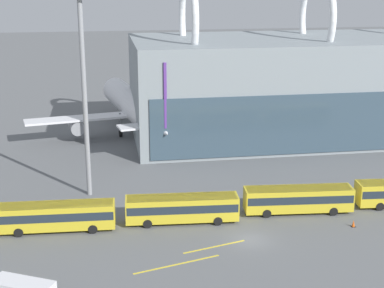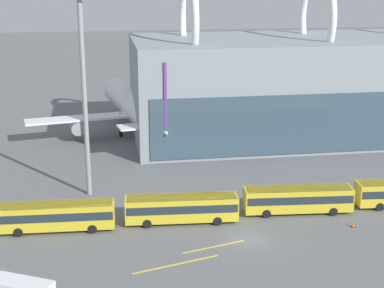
{
  "view_description": "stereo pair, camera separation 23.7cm",
  "coord_description": "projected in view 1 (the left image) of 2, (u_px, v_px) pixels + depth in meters",
  "views": [
    {
      "loc": [
        -14.92,
        -54.57,
        27.28
      ],
      "look_at": [
        -2.56,
        22.4,
        4.0
      ],
      "focal_mm": 55.0,
      "sensor_mm": 36.0,
      "label": 1
    },
    {
      "loc": [
        -14.69,
        -54.61,
        27.28
      ],
      "look_at": [
        -2.56,
        22.4,
        4.0
      ],
      "focal_mm": 55.0,
      "sensor_mm": 36.0,
      "label": 2
    }
  ],
  "objects": [
    {
      "name": "lane_stripe_0",
      "position": [
        177.0,
        264.0,
        56.5
      ],
      "size": [
        8.72,
        2.66,
        0.01
      ],
      "primitive_type": "cube",
      "rotation": [
        0.0,
        0.0,
        0.27
      ],
      "color": "yellow",
      "rests_on": "ground_plane"
    },
    {
      "name": "ground_plane",
      "position": [
        250.0,
        240.0,
        61.7
      ],
      "size": [
        440.0,
        440.0,
        0.0
      ],
      "primitive_type": "plane",
      "color": "slate"
    },
    {
      "name": "airliner_at_gate_far",
      "position": [
        383.0,
        85.0,
        116.31
      ],
      "size": [
        42.51,
        40.35,
        14.21
      ],
      "rotation": [
        0.0,
        0.0,
        1.62
      ],
      "color": "silver",
      "rests_on": "ground_plane"
    },
    {
      "name": "shuttle_bus_3",
      "position": [
        298.0,
        198.0,
        68.05
      ],
      "size": [
        12.71,
        3.59,
        3.04
      ],
      "rotation": [
        0.0,
        0.0,
        -0.08
      ],
      "color": "gold",
      "rests_on": "ground_plane"
    },
    {
      "name": "shuttle_bus_1",
      "position": [
        56.0,
        215.0,
        63.35
      ],
      "size": [
        12.65,
        3.23,
        3.04
      ],
      "rotation": [
        0.0,
        0.0,
        -0.05
      ],
      "color": "gold",
      "rests_on": "ground_plane"
    },
    {
      "name": "airliner_at_gate_near",
      "position": [
        137.0,
        108.0,
        99.81
      ],
      "size": [
        37.38,
        36.85,
        14.78
      ],
      "rotation": [
        0.0,
        0.0,
        1.75
      ],
      "color": "white",
      "rests_on": "ground_plane"
    },
    {
      "name": "shuttle_bus_2",
      "position": [
        182.0,
        207.0,
        65.43
      ],
      "size": [
        12.68,
        3.43,
        3.04
      ],
      "rotation": [
        0.0,
        0.0,
        -0.07
      ],
      "color": "gold",
      "rests_on": "ground_plane"
    },
    {
      "name": "floodlight_mast",
      "position": [
        83.0,
        72.0,
        69.64
      ],
      "size": [
        2.34,
        2.34,
        24.85
      ],
      "color": "gray",
      "rests_on": "ground_plane"
    },
    {
      "name": "lane_stripe_2",
      "position": [
        214.0,
        247.0,
        60.08
      ],
      "size": [
        6.79,
        2.11,
        0.01
      ],
      "primitive_type": "cube",
      "rotation": [
        0.0,
        0.0,
        0.27
      ],
      "color": "yellow",
      "rests_on": "ground_plane"
    },
    {
      "name": "traffic_cone_0",
      "position": [
        353.0,
        224.0,
        64.66
      ],
      "size": [
        0.46,
        0.46,
        0.77
      ],
      "color": "black",
      "rests_on": "ground_plane"
    }
  ]
}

